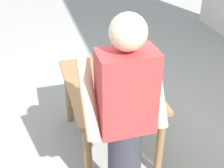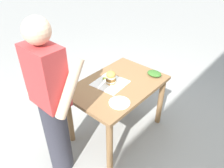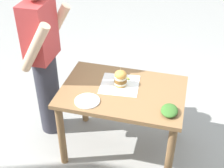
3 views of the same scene
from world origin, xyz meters
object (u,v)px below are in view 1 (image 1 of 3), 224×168
object	(u,v)px
pickle_spear	(90,85)
diner_across_table	(125,129)
sandwich	(102,79)
patio_table	(109,95)
side_plate_with_forks	(144,94)
side_salad	(117,56)

from	to	relation	value
pickle_spear	diner_across_table	bearing A→B (deg)	94.80
sandwich	diner_across_table	distance (m)	0.78
patio_table	diner_across_table	xyz separation A→B (m)	(0.11, 0.81, 0.27)
patio_table	diner_across_table	distance (m)	0.86
sandwich	patio_table	bearing A→B (deg)	-152.01
patio_table	side_plate_with_forks	distance (m)	0.38
sandwich	side_salad	world-z (taller)	sandwich
pickle_spear	side_salad	distance (m)	0.60
patio_table	pickle_spear	distance (m)	0.23
pickle_spear	patio_table	bearing A→B (deg)	-175.91
side_salad	diner_across_table	world-z (taller)	diner_across_table
pickle_spear	side_salad	bearing A→B (deg)	-130.55
sandwich	pickle_spear	world-z (taller)	sandwich
side_salad	diner_across_table	distance (m)	1.30
side_plate_with_forks	side_salad	world-z (taller)	side_salad
sandwich	pickle_spear	xyz separation A→B (m)	(0.11, -0.03, -0.06)
sandwich	side_salad	bearing A→B (deg)	-120.49
pickle_spear	side_plate_with_forks	world-z (taller)	pickle_spear
patio_table	sandwich	xyz separation A→B (m)	(0.07, 0.04, 0.20)
patio_table	side_salad	bearing A→B (deg)	-115.53
side_plate_with_forks	side_salad	size ratio (longest dim) A/B	1.22
side_plate_with_forks	side_salad	bearing A→B (deg)	-87.61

